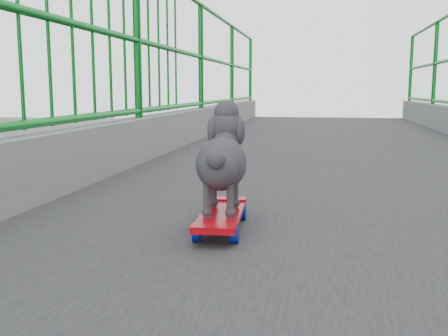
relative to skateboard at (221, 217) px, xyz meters
name	(u,v)px	position (x,y,z in m)	size (l,w,h in m)	color
skateboard	(221,217)	(0.00, 0.00, 0.00)	(0.18, 0.50, 0.07)	red
poodle	(222,158)	(0.00, 0.02, 0.21)	(0.20, 0.44, 0.36)	#29262B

